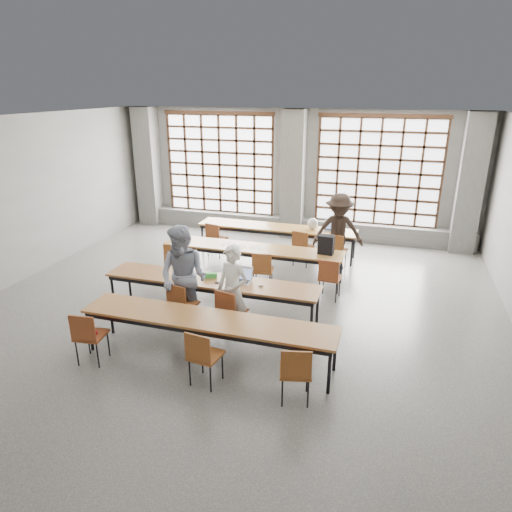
{
  "coord_description": "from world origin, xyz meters",
  "views": [
    {
      "loc": [
        2.71,
        -7.1,
        4.02
      ],
      "look_at": [
        0.4,
        0.4,
        1.11
      ],
      "focal_mm": 32.0,
      "sensor_mm": 36.0,
      "label": 1
    }
  ],
  "objects": [
    {
      "name": "backpack",
      "position": [
        1.46,
        1.96,
        0.93
      ],
      "size": [
        0.34,
        0.23,
        0.4
      ],
      "primitive_type": "cube",
      "rotation": [
        0.0,
        0.0,
        -0.09
      ],
      "color": "black",
      "rests_on": "desk_row_b"
    },
    {
      "name": "column_left",
      "position": [
        -4.5,
        5.22,
        1.75
      ],
      "size": [
        0.6,
        0.55,
        3.5
      ],
      "primitive_type": "cube",
      "color": "#51514F",
      "rests_on": "floor"
    },
    {
      "name": "paper_sheet_a",
      "position": [
        -0.74,
        1.96,
        0.73
      ],
      "size": [
        0.36,
        0.34,
        0.0
      ],
      "primitive_type": "cube",
      "rotation": [
        0.0,
        0.0,
        0.57
      ],
      "color": "white",
      "rests_on": "desk_row_b"
    },
    {
      "name": "paper_sheet_b",
      "position": [
        -0.44,
        1.86,
        0.73
      ],
      "size": [
        0.34,
        0.27,
        0.0
      ],
      "primitive_type": "cube",
      "rotation": [
        0.0,
        0.0,
        -0.22
      ],
      "color": "white",
      "rests_on": "desk_row_b"
    },
    {
      "name": "window_left",
      "position": [
        -2.25,
        5.42,
        1.9
      ],
      "size": [
        3.32,
        0.12,
        3.0
      ],
      "color": "white",
      "rests_on": "wall_back"
    },
    {
      "name": "chair_back_right",
      "position": [
        1.56,
        2.95,
        0.54
      ],
      "size": [
        0.49,
        0.49,
        0.88
      ],
      "color": "brown",
      "rests_on": "floor"
    },
    {
      "name": "sill_ledge",
      "position": [
        0.0,
        5.3,
        0.25
      ],
      "size": [
        9.8,
        0.35,
        0.5
      ],
      "primitive_type": "cube",
      "color": "#51514F",
      "rests_on": "floor"
    },
    {
      "name": "chair_near_right",
      "position": [
        1.71,
        -2.06,
        0.54
      ],
      "size": [
        0.51,
        0.51,
        0.88
      ],
      "color": "brown",
      "rests_on": "floor"
    },
    {
      "name": "floor",
      "position": [
        0.0,
        0.0,
        0.0
      ],
      "size": [
        11.0,
        11.0,
        0.0
      ],
      "primitive_type": "plane",
      "color": "#4E4E4C",
      "rests_on": "ground"
    },
    {
      "name": "chair_front_right",
      "position": [
        0.26,
        -0.66,
        0.54
      ],
      "size": [
        0.52,
        0.52,
        0.88
      ],
      "color": "brown",
      "rests_on": "floor"
    },
    {
      "name": "chair_mid_right",
      "position": [
        1.65,
        1.28,
        0.54
      ],
      "size": [
        0.45,
        0.45,
        0.88
      ],
      "color": "maroon",
      "rests_on": "floor"
    },
    {
      "name": "column_mid",
      "position": [
        0.0,
        5.22,
        1.75
      ],
      "size": [
        0.6,
        0.55,
        3.5
      ],
      "primitive_type": "cube",
      "color": "#51514F",
      "rests_on": "floor"
    },
    {
      "name": "red_pouch",
      "position": [
        -1.51,
        -1.98,
        0.5
      ],
      "size": [
        0.21,
        0.1,
        0.06
      ],
      "primitive_type": "cube",
      "rotation": [
        0.0,
        0.0,
        -0.12
      ],
      "color": "#B31619",
      "rests_on": "chair_near_left"
    },
    {
      "name": "paper_sheet_c",
      "position": [
        -0.04,
        1.91,
        0.73
      ],
      "size": [
        0.31,
        0.23,
        0.0
      ],
      "primitive_type": "cube",
      "rotation": [
        0.0,
        0.0,
        0.05
      ],
      "color": "silver",
      "rests_on": "desk_row_b"
    },
    {
      "name": "phone",
      "position": [
        -0.14,
        -0.14,
        0.74
      ],
      "size": [
        0.14,
        0.1,
        0.01
      ],
      "primitive_type": "cube",
      "rotation": [
        0.0,
        0.0,
        0.39
      ],
      "color": "black",
      "rests_on": "desk_row_c"
    },
    {
      "name": "desk_row_d",
      "position": [
        0.19,
        -1.43,
        0.66
      ],
      "size": [
        4.0,
        0.7,
        0.73
      ],
      "color": "brown",
      "rests_on": "floor"
    },
    {
      "name": "plastic_bag",
      "position": [
        0.87,
        3.63,
        0.87
      ],
      "size": [
        0.29,
        0.24,
        0.29
      ],
      "primitive_type": "ellipsoid",
      "rotation": [
        0.0,
        0.0,
        -0.14
      ],
      "color": "silver",
      "rests_on": "desk_row_a"
    },
    {
      "name": "chair_near_left",
      "position": [
        -1.5,
        -2.06,
        0.54
      ],
      "size": [
        0.47,
        0.47,
        0.88
      ],
      "color": "brown",
      "rests_on": "floor"
    },
    {
      "name": "chair_mid_left",
      "position": [
        -1.72,
        1.28,
        0.54
      ],
      "size": [
        0.5,
        0.5,
        0.88
      ],
      "color": "brown",
      "rests_on": "floor"
    },
    {
      "name": "chair_near_mid",
      "position": [
        0.38,
        -2.06,
        0.54
      ],
      "size": [
        0.47,
        0.48,
        0.88
      ],
      "color": "brown",
      "rests_on": "floor"
    },
    {
      "name": "green_box",
      "position": [
        -0.37,
        0.04,
        0.78
      ],
      "size": [
        0.27,
        0.17,
        0.09
      ],
      "primitive_type": "cube",
      "rotation": [
        0.0,
        0.0,
        0.36
      ],
      "color": "green",
      "rests_on": "desk_row_c"
    },
    {
      "name": "wall_back",
      "position": [
        0.0,
        5.5,
        1.75
      ],
      "size": [
        10.0,
        0.0,
        10.0
      ],
      "primitive_type": "plane",
      "rotation": [
        1.57,
        0.0,
        0.0
      ],
      "color": "slate",
      "rests_on": "floor"
    },
    {
      "name": "desk_row_a",
      "position": [
        -0.03,
        3.58,
        0.66
      ],
      "size": [
        4.0,
        0.7,
        0.73
      ],
      "color": "brown",
      "rests_on": "floor"
    },
    {
      "name": "student_back",
      "position": [
        1.57,
        3.08,
        0.89
      ],
      "size": [
        1.27,
        0.89,
        1.79
      ],
      "primitive_type": "imported",
      "rotation": [
        0.0,
        0.0,
        0.21
      ],
      "color": "black",
      "rests_on": "floor"
    },
    {
      "name": "ceiling",
      "position": [
        0.0,
        0.0,
        3.5
      ],
      "size": [
        11.0,
        11.0,
        0.0
      ],
      "primitive_type": "plane",
      "rotation": [
        3.14,
        0.0,
        0.0
      ],
      "color": "silver",
      "rests_on": "floor"
    },
    {
      "name": "mouse",
      "position": [
        0.63,
        -0.06,
        0.75
      ],
      "size": [
        0.1,
        0.07,
        0.04
      ],
      "primitive_type": "ellipsoid",
      "rotation": [
        0.0,
        0.0,
        -0.04
      ],
      "color": "silver",
      "rests_on": "desk_row_c"
    },
    {
      "name": "chair_mid_centre",
      "position": [
        0.27,
        1.28,
        0.54
      ],
      "size": [
        0.48,
        0.48,
        0.88
      ],
      "color": "brown",
      "rests_on": "floor"
    },
    {
      "name": "chair_back_left",
      "position": [
        -1.45,
        2.95,
        0.54
      ],
      "size": [
        0.5,
        0.5,
        0.88
      ],
      "color": "brown",
      "rests_on": "floor"
    },
    {
      "name": "laptop_front",
      "position": [
        0.23,
        0.07,
        0.79
      ],
      "size": [
        0.37,
        0.32,
        0.26
      ],
      "color": "#ABACB0",
      "rests_on": "desk_row_c"
    },
    {
      "name": "chair_back_mid",
      "position": [
        0.75,
        2.95,
        0.54
      ],
      "size": [
        0.51,
        0.51,
        0.88
      ],
      "color": "brown",
      "rests_on": "floor"
    },
    {
      "name": "desk_row_c",
      "position": [
        -0.32,
        -0.04,
        0.66
      ],
      "size": [
        4.0,
        0.7,
        0.73
      ],
      "color": "brown",
      "rests_on": "floor"
    },
    {
      "name": "student_female",
      "position": [
        -0.62,
        -0.54,
        0.93
      ],
      "size": [
        0.97,
        0.79,
        1.85
      ],
      "primitive_type": "imported",
      "rotation": [
        0.0,
        0.0,
        -0.1
      ],
      "color": "navy",
      "rests_on": "floor"
    },
    {
      "name": "student_male",
      "position": [
        0.28,
        -0.54,
        0.8
      ],
      "size": [
        0.66,
        0.52,
        1.61
      ],
      "primitive_type": "imported",
      "rotation": [
        0.0,
        0.0,
        -0.26
      ],
      "color": "white",
      "rests_on": "floor"
    },
    {
      "name": "desk_row_b",
      "position": [
        -0.14,
        1.91,
        0.66
      ],
      "size": [
        4.0,
        0.7,
        0.73
      ],
      "color": "brown",
      "rests_on": "floor"
    },
    {
      "name": "window_right",
      "position": [
        2.25,
        5.42,
        1.9
      ],
      "size": [
        3.32,
        0.12,
        3.0
      ],
      "color": "white",
      "rests_on": "wall_back"
    },
    {
      "name": "chair_front_left",
      "position": [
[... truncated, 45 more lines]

